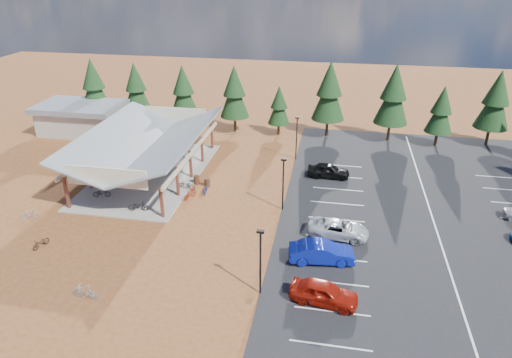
% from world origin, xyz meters
% --- Properties ---
extents(ground, '(140.00, 140.00, 0.00)m').
position_xyz_m(ground, '(0.00, 0.00, 0.00)').
color(ground, brown).
rests_on(ground, ground).
extents(asphalt_lot, '(27.00, 44.00, 0.04)m').
position_xyz_m(asphalt_lot, '(18.50, 3.00, 0.02)').
color(asphalt_lot, black).
rests_on(asphalt_lot, ground).
extents(concrete_pad, '(10.60, 18.60, 0.10)m').
position_xyz_m(concrete_pad, '(-10.00, 7.00, 0.05)').
color(concrete_pad, gray).
rests_on(concrete_pad, ground).
extents(bike_pavilion, '(11.65, 19.40, 4.97)m').
position_xyz_m(bike_pavilion, '(-10.00, 7.00, 3.82)').
color(bike_pavilion, '#512217').
rests_on(bike_pavilion, concrete_pad).
extents(outbuilding, '(11.00, 7.00, 3.90)m').
position_xyz_m(outbuilding, '(-24.00, 18.00, 2.03)').
color(outbuilding, '#ADA593').
rests_on(outbuilding, ground).
extents(lamp_post_0, '(0.50, 0.25, 5.14)m').
position_xyz_m(lamp_post_0, '(5.00, -10.00, 2.98)').
color(lamp_post_0, black).
rests_on(lamp_post_0, ground).
extents(lamp_post_1, '(0.50, 0.25, 5.14)m').
position_xyz_m(lamp_post_1, '(5.00, 2.00, 2.98)').
color(lamp_post_1, black).
rests_on(lamp_post_1, ground).
extents(lamp_post_2, '(0.50, 0.25, 5.14)m').
position_xyz_m(lamp_post_2, '(5.00, 14.00, 2.98)').
color(lamp_post_2, black).
rests_on(lamp_post_2, ground).
extents(trash_bin_0, '(0.60, 0.60, 0.90)m').
position_xyz_m(trash_bin_0, '(-3.17, 5.36, 0.45)').
color(trash_bin_0, '#442818').
rests_on(trash_bin_0, ground).
extents(trash_bin_1, '(0.60, 0.60, 0.90)m').
position_xyz_m(trash_bin_1, '(-4.44, 5.76, 0.45)').
color(trash_bin_1, '#442818').
rests_on(trash_bin_1, ground).
extents(pine_0, '(3.92, 3.92, 9.14)m').
position_xyz_m(pine_0, '(-23.60, 21.63, 5.58)').
color(pine_0, '#382314').
rests_on(pine_0, ground).
extents(pine_1, '(3.69, 3.69, 8.59)m').
position_xyz_m(pine_1, '(-17.96, 22.67, 5.25)').
color(pine_1, '#382314').
rests_on(pine_1, ground).
extents(pine_2, '(3.69, 3.69, 8.60)m').
position_xyz_m(pine_2, '(-11.07, 22.29, 5.25)').
color(pine_2, '#382314').
rests_on(pine_2, ground).
extents(pine_3, '(3.82, 3.82, 8.89)m').
position_xyz_m(pine_3, '(-4.01, 21.93, 5.43)').
color(pine_3, '#382314').
rests_on(pine_3, ground).
extents(pine_4, '(2.82, 2.82, 6.57)m').
position_xyz_m(pine_4, '(1.90, 21.81, 4.01)').
color(pine_4, '#382314').
rests_on(pine_4, ground).
extents(pine_5, '(4.21, 4.21, 9.80)m').
position_xyz_m(pine_5, '(8.17, 22.40, 5.99)').
color(pine_5, '#382314').
rests_on(pine_5, ground).
extents(pine_6, '(4.20, 4.20, 9.78)m').
position_xyz_m(pine_6, '(15.99, 22.24, 5.98)').
color(pine_6, '#382314').
rests_on(pine_6, ground).
extents(pine_7, '(3.26, 3.26, 7.59)m').
position_xyz_m(pine_7, '(21.67, 21.40, 4.63)').
color(pine_7, '#382314').
rests_on(pine_7, ground).
extents(pine_8, '(4.03, 4.03, 9.40)m').
position_xyz_m(pine_8, '(28.00, 22.89, 5.74)').
color(pine_8, '#382314').
rests_on(pine_8, ground).
extents(bike_0, '(1.76, 1.03, 0.87)m').
position_xyz_m(bike_0, '(-12.61, 1.09, 0.54)').
color(bike_0, black).
rests_on(bike_0, concrete_pad).
extents(bike_1, '(1.65, 0.64, 0.97)m').
position_xyz_m(bike_1, '(-12.60, 5.61, 0.58)').
color(bike_1, gray).
rests_on(bike_1, concrete_pad).
extents(bike_2, '(1.68, 0.92, 0.84)m').
position_xyz_m(bike_2, '(-12.35, 10.20, 0.52)').
color(bike_2, navy).
rests_on(bike_2, concrete_pad).
extents(bike_3, '(1.81, 0.60, 1.07)m').
position_xyz_m(bike_3, '(-11.13, 14.54, 0.64)').
color(bike_3, maroon).
rests_on(bike_3, concrete_pad).
extents(bike_4, '(1.92, 1.10, 0.95)m').
position_xyz_m(bike_4, '(-8.00, -0.80, 0.58)').
color(bike_4, black).
rests_on(bike_4, concrete_pad).
extents(bike_5, '(1.60, 0.72, 0.93)m').
position_xyz_m(bike_5, '(-6.86, 6.39, 0.56)').
color(bike_5, gray).
rests_on(bike_5, concrete_pad).
extents(bike_6, '(1.88, 1.10, 0.93)m').
position_xyz_m(bike_6, '(-7.87, 10.59, 0.57)').
color(bike_6, navy).
rests_on(bike_6, concrete_pad).
extents(bike_7, '(1.77, 0.95, 1.03)m').
position_xyz_m(bike_7, '(-9.23, 12.09, 0.61)').
color(bike_7, '#9D090F').
rests_on(bike_7, concrete_pad).
extents(bike_8, '(0.94, 1.66, 0.83)m').
position_xyz_m(bike_8, '(-13.37, -7.64, 0.41)').
color(bike_8, black).
rests_on(bike_8, ground).
extents(bike_9, '(1.46, 1.25, 0.91)m').
position_xyz_m(bike_9, '(-17.03, -3.70, 0.45)').
color(bike_9, gray).
rests_on(bike_9, ground).
extents(bike_13, '(1.90, 0.67, 1.12)m').
position_xyz_m(bike_13, '(-6.64, -12.69, 0.56)').
color(bike_13, gray).
rests_on(bike_13, ground).
extents(bike_14, '(0.73, 1.60, 0.81)m').
position_xyz_m(bike_14, '(-2.92, 3.87, 0.41)').
color(bike_14, navy).
rests_on(bike_14, ground).
extents(bike_15, '(1.14, 1.76, 1.03)m').
position_xyz_m(bike_15, '(-4.09, 2.48, 0.51)').
color(bike_15, '#9D2611').
rests_on(bike_15, ground).
extents(bike_16, '(1.88, 0.89, 0.95)m').
position_xyz_m(bike_16, '(-5.02, 4.30, 0.47)').
color(bike_16, black).
rests_on(bike_16, ground).
extents(car_0, '(4.85, 2.58, 1.57)m').
position_xyz_m(car_0, '(9.37, -10.16, 0.83)').
color(car_0, maroon).
rests_on(car_0, asphalt_lot).
extents(car_1, '(5.18, 2.41, 1.64)m').
position_xyz_m(car_1, '(8.97, -5.54, 0.86)').
color(car_1, '#0B1A8F').
rests_on(car_1, asphalt_lot).
extents(car_2, '(5.22, 2.72, 1.40)m').
position_xyz_m(car_2, '(10.19, -1.72, 0.74)').
color(car_2, '#B4B6BE').
rests_on(car_2, asphalt_lot).
extents(car_4, '(4.42, 1.79, 1.51)m').
position_xyz_m(car_4, '(8.91, 9.75, 0.79)').
color(car_4, black).
rests_on(car_4, asphalt_lot).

